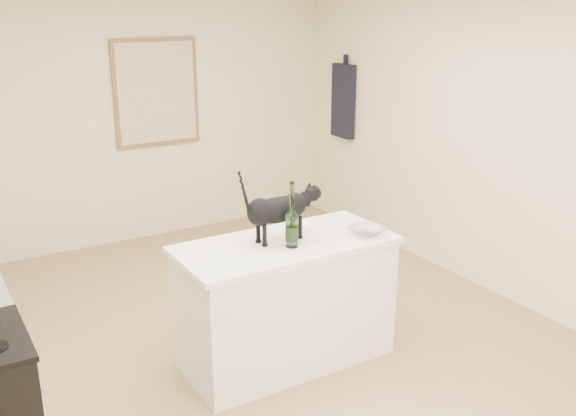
% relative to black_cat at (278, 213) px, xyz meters
% --- Properties ---
extents(floor, '(5.50, 5.50, 0.00)m').
position_rel_black_cat_xyz_m(floor, '(-0.07, 0.15, -1.10)').
color(floor, '#9B7A52').
rests_on(floor, ground).
extents(wall_back, '(4.50, 0.00, 4.50)m').
position_rel_black_cat_xyz_m(wall_back, '(-0.07, 2.90, 0.20)').
color(wall_back, beige).
rests_on(wall_back, ground).
extents(wall_right, '(0.00, 5.50, 5.50)m').
position_rel_black_cat_xyz_m(wall_right, '(2.18, 0.15, 0.20)').
color(wall_right, beige).
rests_on(wall_right, ground).
extents(island_base, '(1.44, 0.67, 0.86)m').
position_rel_black_cat_xyz_m(island_base, '(0.03, -0.05, -0.67)').
color(island_base, white).
rests_on(island_base, floor).
extents(island_top, '(1.50, 0.70, 0.04)m').
position_rel_black_cat_xyz_m(island_top, '(0.03, -0.05, -0.22)').
color(island_top, white).
rests_on(island_top, island_base).
extents(artwork_frame, '(0.90, 0.03, 1.10)m').
position_rel_black_cat_xyz_m(artwork_frame, '(0.23, 2.87, 0.45)').
color(artwork_frame, brown).
rests_on(artwork_frame, wall_back).
extents(artwork_canvas, '(0.82, 0.00, 1.02)m').
position_rel_black_cat_xyz_m(artwork_canvas, '(0.23, 2.85, 0.45)').
color(artwork_canvas, beige).
rests_on(artwork_canvas, wall_back).
extents(hanging_garment, '(0.08, 0.34, 0.80)m').
position_rel_black_cat_xyz_m(hanging_garment, '(2.12, 2.20, 0.30)').
color(hanging_garment, black).
rests_on(hanging_garment, wall_right).
extents(black_cat, '(0.57, 0.18, 0.40)m').
position_rel_black_cat_xyz_m(black_cat, '(0.00, 0.00, 0.00)').
color(black_cat, black).
rests_on(black_cat, island_top).
extents(wine_bottle, '(0.10, 0.10, 0.40)m').
position_rel_black_cat_xyz_m(wine_bottle, '(0.02, -0.15, 0.00)').
color(wine_bottle, '#275B24').
rests_on(wine_bottle, island_top).
extents(glass_bowl, '(0.28, 0.28, 0.06)m').
position_rel_black_cat_xyz_m(glass_bowl, '(0.58, -0.23, -0.17)').
color(glass_bowl, silver).
rests_on(glass_bowl, island_top).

